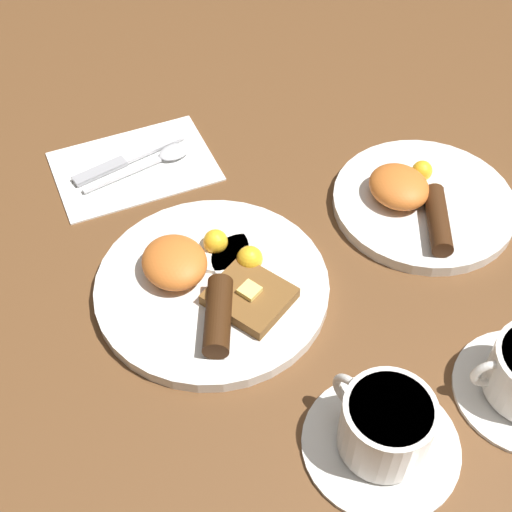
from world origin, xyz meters
TOP-DOWN VIEW (x-y plane):
  - ground_plane at (0.00, 0.00)m, footprint 3.00×3.00m
  - breakfast_plate_near at (-0.00, -0.00)m, footprint 0.26×0.26m
  - breakfast_plate_far at (0.01, 0.28)m, footprint 0.22×0.22m
  - teacup_near at (0.24, 0.05)m, footprint 0.15×0.15m
  - napkin at (-0.23, 0.01)m, footprint 0.16×0.22m
  - knife at (-0.24, -0.00)m, footprint 0.03×0.16m
  - spoon at (-0.22, 0.04)m, footprint 0.03×0.15m

SIDE VIEW (x-z plane):
  - ground_plane at x=0.00m, z-range 0.00..0.00m
  - napkin at x=-0.23m, z-range 0.00..0.01m
  - knife at x=-0.24m, z-range 0.00..0.01m
  - spoon at x=-0.22m, z-range 0.00..0.01m
  - breakfast_plate_far at x=0.01m, z-range -0.01..0.04m
  - breakfast_plate_near at x=0.00m, z-range -0.01..0.04m
  - teacup_near at x=0.24m, z-range -0.01..0.07m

